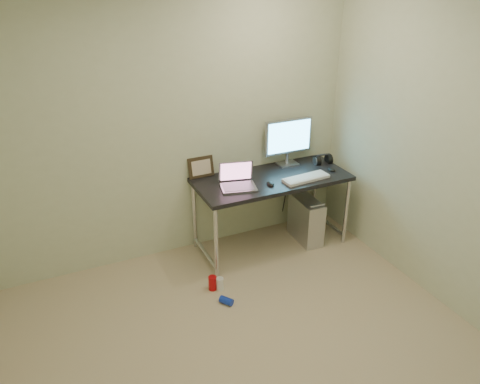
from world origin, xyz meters
name	(u,v)px	position (x,y,z in m)	size (l,w,h in m)	color
floor	(258,368)	(0.00, 0.00, 0.00)	(3.50, 3.50, 0.00)	tan
wall_back	(173,130)	(0.00, 1.75, 1.25)	(3.50, 0.02, 2.50)	beige
wall_right	(473,166)	(1.75, 0.00, 1.25)	(0.02, 3.50, 2.50)	beige
desk	(272,185)	(0.86, 1.42, 0.67)	(1.49, 0.65, 0.75)	black
tower_computer	(306,219)	(1.24, 1.36, 0.23)	(0.21, 0.45, 0.49)	silver
cable_a	(286,192)	(1.19, 1.70, 0.40)	(0.01, 0.01, 0.70)	black
cable_b	(294,193)	(1.28, 1.68, 0.38)	(0.01, 0.01, 0.72)	black
can_red	(213,283)	(0.05, 0.98, 0.07)	(0.07, 0.07, 0.13)	#BB0B0F
can_white	(220,284)	(0.10, 0.94, 0.06)	(0.07, 0.07, 0.12)	white
can_blue	(226,301)	(0.08, 0.74, 0.03)	(0.06, 0.06, 0.11)	#1430BA
laptop	(237,181)	(0.47, 1.38, 0.80)	(0.37, 0.33, 0.22)	#A0A0A7
monitor	(288,138)	(1.16, 1.65, 1.03)	(0.51, 0.15, 0.48)	#A0A0A7
keyboard	(306,178)	(1.13, 1.25, 0.76)	(0.46, 0.15, 0.03)	silver
mouse_right	(332,169)	(1.47, 1.32, 0.77)	(0.06, 0.10, 0.03)	black
mouse_left	(270,183)	(0.76, 1.28, 0.77)	(0.07, 0.10, 0.04)	black
headphones	(323,160)	(1.51, 1.53, 0.78)	(0.19, 0.11, 0.12)	black
picture_frame	(201,167)	(0.25, 1.73, 0.85)	(0.25, 0.03, 0.20)	black
webcam	(228,166)	(0.50, 1.67, 0.83)	(0.05, 0.04, 0.11)	silver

